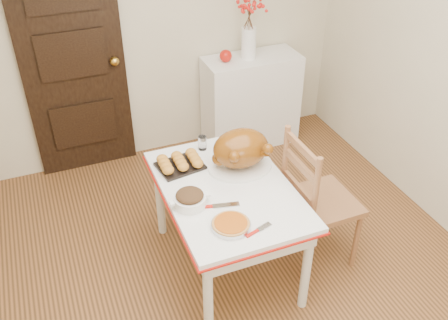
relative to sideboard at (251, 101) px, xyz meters
name	(u,v)px	position (x,y,z in m)	size (l,w,h in m)	color
floor	(243,293)	(-0.85, -1.78, -0.45)	(3.50, 4.00, 0.00)	#432B15
wall_back	(152,23)	(-0.85, 0.22, 0.80)	(3.50, 0.00, 2.50)	beige
door_back	(73,61)	(-1.55, 0.19, 0.58)	(0.85, 0.06, 2.06)	black
sideboard	(251,101)	(0.00, 0.00, 0.00)	(0.89, 0.40, 0.89)	white
kitchen_table	(227,228)	(-0.86, -1.49, -0.09)	(0.82, 1.20, 0.72)	white
chair_oak	(322,199)	(-0.21, -1.63, 0.08)	(0.46, 0.46, 1.04)	brown
berry_vase	(249,27)	(-0.04, 0.00, 0.74)	(0.30, 0.30, 0.58)	white
apple	(226,56)	(-0.26, 0.00, 0.50)	(0.11, 0.11, 0.11)	#B5150B
turkey_platter	(241,150)	(-0.69, -1.33, 0.41)	(0.45, 0.36, 0.28)	brown
pumpkin_pie	(231,224)	(-0.99, -1.86, 0.30)	(0.23, 0.23, 0.05)	#AC4C0E
stuffing_dish	(190,199)	(-1.14, -1.58, 0.32)	(0.26, 0.20, 0.10)	#55361D
rolls_tray	(180,162)	(-1.07, -1.17, 0.31)	(0.30, 0.23, 0.08)	#B87020
pie_server	(259,230)	(-0.85, -1.95, 0.28)	(0.19, 0.05, 0.01)	silver
carving_knife	(218,206)	(-0.98, -1.66, 0.28)	(0.26, 0.06, 0.01)	silver
drinking_glass	(202,143)	(-0.85, -1.01, 0.33)	(0.06, 0.06, 0.10)	white
shaker_pair	(244,136)	(-0.53, -1.03, 0.32)	(0.09, 0.04, 0.09)	white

